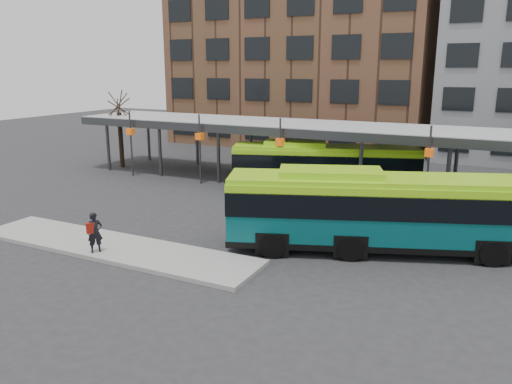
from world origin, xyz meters
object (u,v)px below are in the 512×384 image
at_px(bus_front, 379,209).
at_px(bus_rear, 324,166).
at_px(pedestrian, 95,232).
at_px(tree, 121,137).

xyz_separation_m(bus_front, bus_rear, (-5.68, 9.41, -0.19)).
xyz_separation_m(bus_front, pedestrian, (-10.63, -5.99, -0.83)).
bearing_deg(pedestrian, bus_rear, 17.73).
height_order(tree, bus_rear, tree).
distance_m(bus_front, bus_rear, 10.99).
distance_m(bus_front, pedestrian, 12.23).
bearing_deg(bus_rear, bus_front, -77.32).
bearing_deg(bus_front, bus_rear, 100.73).
bearing_deg(bus_rear, pedestrian, -126.27).
relative_size(bus_front, pedestrian, 7.63).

